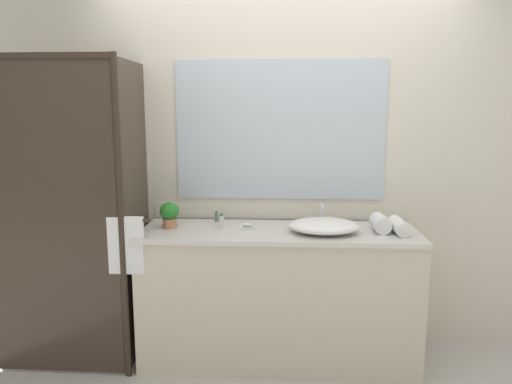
% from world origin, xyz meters
% --- Properties ---
extents(ground_plane, '(8.00, 8.00, 0.00)m').
position_xyz_m(ground_plane, '(0.00, 0.00, 0.00)').
color(ground_plane, '#B7B2A8').
extents(wall_back_with_mirror, '(4.40, 0.06, 2.60)m').
position_xyz_m(wall_back_with_mirror, '(0.00, 0.34, 1.31)').
color(wall_back_with_mirror, beige).
rests_on(wall_back_with_mirror, ground_plane).
extents(vanity_cabinet, '(1.80, 0.58, 0.90)m').
position_xyz_m(vanity_cabinet, '(0.00, 0.01, 0.45)').
color(vanity_cabinet, beige).
rests_on(vanity_cabinet, ground_plane).
extents(shower_enclosure, '(1.20, 0.59, 2.00)m').
position_xyz_m(shower_enclosure, '(-1.27, -0.19, 1.02)').
color(shower_enclosure, '#2D2319').
rests_on(shower_enclosure, ground_plane).
extents(sink_basin, '(0.45, 0.35, 0.09)m').
position_xyz_m(sink_basin, '(0.29, -0.05, 0.94)').
color(sink_basin, white).
rests_on(sink_basin, vanity_cabinet).
extents(faucet, '(0.17, 0.13, 0.15)m').
position_xyz_m(faucet, '(0.29, 0.14, 0.95)').
color(faucet, silver).
rests_on(faucet, vanity_cabinet).
extents(potted_plant, '(0.13, 0.13, 0.17)m').
position_xyz_m(potted_plant, '(-0.72, 0.02, 1.00)').
color(potted_plant, '#B77A51').
rests_on(potted_plant, vanity_cabinet).
extents(soap_dish, '(0.10, 0.07, 0.04)m').
position_xyz_m(soap_dish, '(-0.21, 0.04, 0.91)').
color(soap_dish, silver).
rests_on(soap_dish, vanity_cabinet).
extents(amenity_bottle_shampoo, '(0.03, 0.03, 0.07)m').
position_xyz_m(amenity_bottle_shampoo, '(-0.44, 0.21, 0.94)').
color(amenity_bottle_shampoo, '#4C7056').
rests_on(amenity_bottle_shampoo, vanity_cabinet).
extents(amenity_bottle_body_wash, '(0.03, 0.03, 0.10)m').
position_xyz_m(amenity_bottle_body_wash, '(-0.38, 0.03, 0.95)').
color(amenity_bottle_body_wash, silver).
rests_on(amenity_bottle_body_wash, vanity_cabinet).
extents(rolled_towel_near_edge, '(0.11, 0.24, 0.09)m').
position_xyz_m(rolled_towel_near_edge, '(0.76, -0.04, 0.95)').
color(rolled_towel_near_edge, white).
rests_on(rolled_towel_near_edge, vanity_cabinet).
extents(rolled_towel_middle, '(0.11, 0.20, 0.11)m').
position_xyz_m(rolled_towel_middle, '(0.65, -0.00, 0.95)').
color(rolled_towel_middle, white).
rests_on(rolled_towel_middle, vanity_cabinet).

